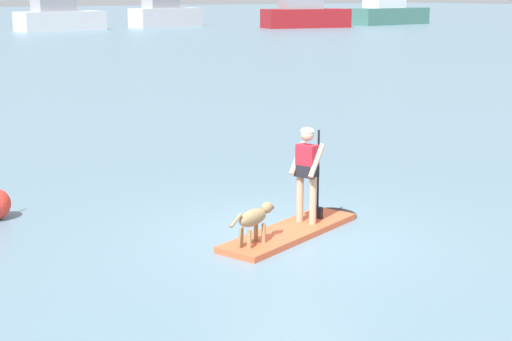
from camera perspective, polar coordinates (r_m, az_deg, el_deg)
The scene contains 8 objects.
ground_plane at distance 12.97m, azimuth 2.44°, elevation -4.70°, with size 400.00×400.00×0.00m, color slate.
paddleboard at distance 13.13m, azimuth 3.01°, elevation -4.26°, with size 3.27×1.78×0.10m.
person_paddler at distance 13.10m, azimuth 3.74°, elevation 0.18°, with size 0.67×0.58×1.62m.
dog at distance 12.09m, azimuth -0.10°, elevation -3.48°, with size 1.04×0.44×0.60m.
moored_boat_far_port at distance 84.09m, azimuth -14.05°, elevation 10.74°, with size 9.42×4.33×4.19m.
moored_boat_outer at distance 90.77m, azimuth -6.61°, elevation 11.36°, with size 9.08×4.42×11.99m.
moored_boat_far_starboard at distance 88.18m, azimuth 3.54°, elevation 11.30°, with size 10.05×5.30×10.70m.
moored_boat_port at distance 98.26m, azimuth 9.54°, elevation 11.20°, with size 11.12×4.40×12.03m.
Camera 1 is at (-7.27, -10.00, 3.91)m, focal length 55.25 mm.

